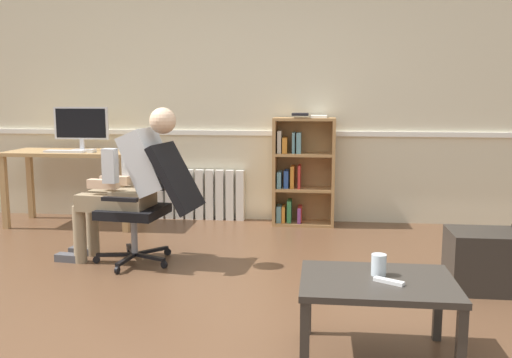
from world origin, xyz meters
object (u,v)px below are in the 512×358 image
at_px(person_seated, 129,181).
at_px(spare_remote, 389,281).
at_px(coffee_table, 377,290).
at_px(drinking_glass, 379,265).
at_px(keyboard, 65,151).
at_px(radiator, 200,195).
at_px(office_chair, 153,199).
at_px(bookshelf, 300,172).
at_px(computer_mouse, 92,151).
at_px(computer_desk, 74,162).
at_px(imac_monitor, 81,125).

bearing_deg(person_seated, spare_remote, 57.26).
height_order(coffee_table, drinking_glass, drinking_glass).
bearing_deg(keyboard, radiator, 23.44).
height_order(office_chair, person_seated, person_seated).
relative_size(bookshelf, radiator, 1.19).
distance_m(radiator, coffee_table, 3.41).
bearing_deg(spare_remote, computer_mouse, 75.69).
distance_m(computer_desk, drinking_glass, 3.79).
distance_m(imac_monitor, coffee_table, 3.89).
height_order(bookshelf, radiator, bookshelf).
bearing_deg(computer_desk, imac_monitor, 51.28).
height_order(imac_monitor, drinking_glass, imac_monitor).
distance_m(computer_desk, computer_mouse, 0.30).
xyz_separation_m(keyboard, bookshelf, (2.29, 0.43, -0.23)).
relative_size(office_chair, drinking_glass, 8.79).
relative_size(imac_monitor, radiator, 0.59).
bearing_deg(drinking_glass, spare_remote, -72.15).
distance_m(imac_monitor, computer_mouse, 0.36).
bearing_deg(person_seated, office_chair, 90.00).
bearing_deg(office_chair, keyboard, -125.03).
bearing_deg(keyboard, imac_monitor, 69.36).
xyz_separation_m(computer_desk, radiator, (1.20, 0.39, -0.38)).
bearing_deg(person_seated, keyboard, -129.37).
bearing_deg(computer_mouse, coffee_table, -45.06).
bearing_deg(office_chair, imac_monitor, -132.28).
relative_size(computer_desk, coffee_table, 1.72).
height_order(radiator, office_chair, office_chair).
distance_m(imac_monitor, spare_remote, 3.95).
xyz_separation_m(office_chair, coffee_table, (1.58, -1.42, -0.16)).
height_order(imac_monitor, coffee_table, imac_monitor).
distance_m(computer_desk, coffee_table, 3.84).
xyz_separation_m(bookshelf, radiator, (-1.07, 0.10, -0.27)).
relative_size(keyboard, drinking_glass, 3.62).
distance_m(person_seated, coffee_table, 2.30).
relative_size(computer_desk, spare_remote, 8.70).
xyz_separation_m(keyboard, coffee_table, (2.78, -2.50, -0.41)).
bearing_deg(imac_monitor, computer_desk, -128.72).
relative_size(drinking_glass, spare_remote, 0.72).
distance_m(bookshelf, office_chair, 1.86).
xyz_separation_m(computer_mouse, person_seated, (0.75, -1.08, -0.12)).
xyz_separation_m(bookshelf, drinking_glass, (0.51, -2.87, -0.07)).
distance_m(computer_desk, bookshelf, 2.29).
distance_m(coffee_table, drinking_glass, 0.13).
height_order(computer_mouse, office_chair, office_chair).
bearing_deg(radiator, computer_mouse, -151.91).
xyz_separation_m(radiator, person_seated, (-0.21, -1.59, 0.39)).
xyz_separation_m(computer_desk, person_seated, (1.00, -1.20, 0.01)).
distance_m(office_chair, drinking_glass, 2.09).
height_order(office_chair, drinking_glass, office_chair).
height_order(keyboard, computer_mouse, computer_mouse).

